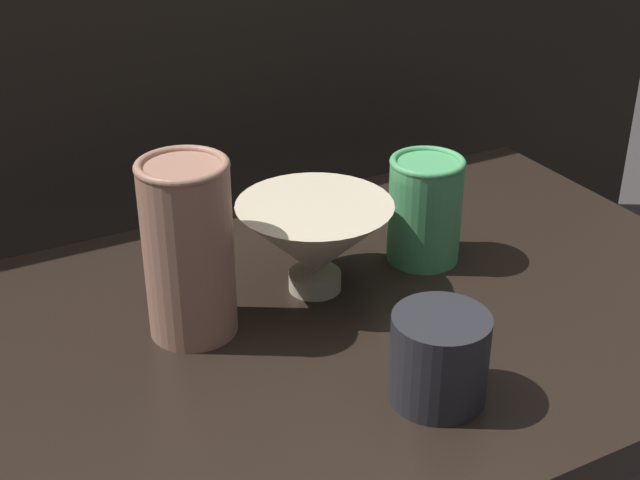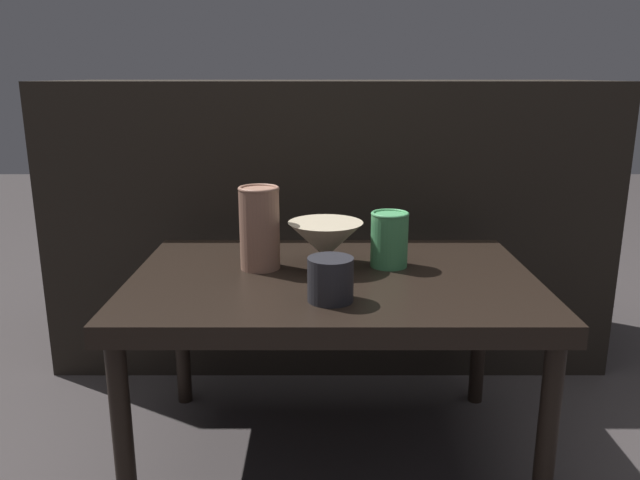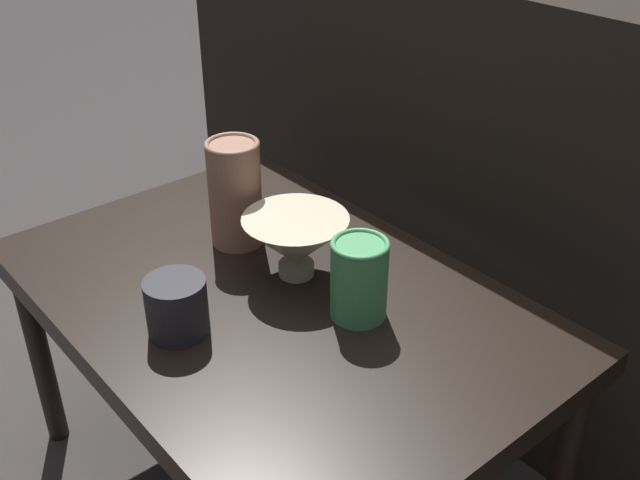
% 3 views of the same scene
% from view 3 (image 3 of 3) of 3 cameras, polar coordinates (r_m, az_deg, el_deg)
% --- Properties ---
extents(table, '(0.82, 0.55, 0.42)m').
position_cam_3_polar(table, '(1.11, -3.62, -5.70)').
color(table, black).
rests_on(table, ground_plane).
extents(couch_backdrop, '(1.54, 0.50, 0.80)m').
position_cam_3_polar(couch_backdrop, '(1.50, 15.80, 4.34)').
color(couch_backdrop, black).
rests_on(couch_backdrop, ground_plane).
extents(bowl, '(0.16, 0.16, 0.10)m').
position_cam_3_polar(bowl, '(1.10, -1.85, -0.14)').
color(bowl, '#C1B293').
rests_on(bowl, table).
extents(vase_textured_left, '(0.08, 0.08, 0.17)m').
position_cam_3_polar(vase_textured_left, '(1.17, -6.50, 3.66)').
color(vase_textured_left, '#996B56').
rests_on(vase_textured_left, table).
extents(vase_colorful_right, '(0.08, 0.08, 0.12)m').
position_cam_3_polar(vase_colorful_right, '(1.01, 3.00, -2.89)').
color(vase_colorful_right, '#47995B').
rests_on(vase_colorful_right, table).
extents(cup, '(0.08, 0.08, 0.08)m').
position_cam_3_polar(cup, '(1.01, -10.86, -5.00)').
color(cup, '#232328').
rests_on(cup, table).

